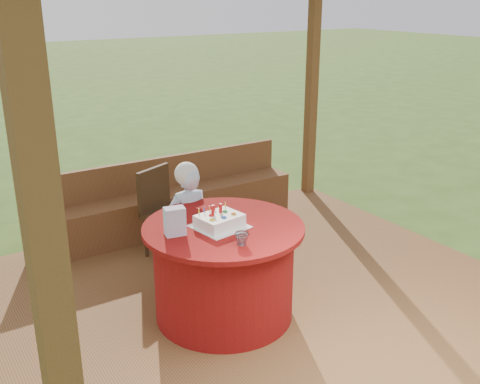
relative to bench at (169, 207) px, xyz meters
name	(u,v)px	position (x,y,z in m)	size (l,w,h in m)	color
ground	(255,304)	(0.00, -1.72, -0.38)	(60.00, 60.00, 0.00)	#33521B
deck	(255,299)	(0.00, -1.72, -0.32)	(4.50, 4.00, 0.12)	brown
pergola	(258,26)	(0.00, -1.72, 2.02)	(4.50, 4.00, 2.72)	brown
bench	(169,207)	(0.00, 0.00, 0.00)	(3.00, 0.42, 0.80)	brown
table	(224,270)	(-0.41, -1.87, 0.14)	(1.28, 1.28, 0.80)	maroon
chair	(164,207)	(-0.31, -0.54, 0.23)	(0.58, 0.58, 0.89)	#372311
elderly_woman	(188,222)	(-0.38, -1.20, 0.32)	(0.41, 0.28, 1.15)	#A0C8ED
birthday_cake	(220,221)	(-0.45, -1.88, 0.59)	(0.43, 0.43, 0.17)	white
gift_bag	(175,221)	(-0.81, -1.82, 0.64)	(0.15, 0.10, 0.22)	#E795C8
drinking_glass	(242,239)	(-0.48, -2.24, 0.58)	(0.10, 0.10, 0.09)	white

